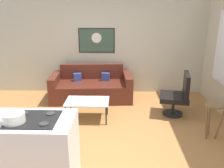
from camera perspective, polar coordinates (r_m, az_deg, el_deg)
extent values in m
cube|color=#A16E3A|center=(4.45, -3.17, -12.47)|extent=(6.40, 6.40, 0.04)
cube|color=beige|center=(6.31, -1.60, 10.38)|extent=(6.40, 0.05, 2.80)
cube|color=#512217|center=(6.00, -4.92, -1.68)|extent=(1.69, 1.04, 0.44)
cube|color=#512217|center=(6.25, -4.87, 3.11)|extent=(1.64, 0.27, 0.39)
cube|color=#512217|center=(6.08, -13.51, -0.83)|extent=(0.24, 0.94, 0.65)
cube|color=#512217|center=(5.99, 3.75, -0.63)|extent=(0.24, 0.94, 0.65)
cube|color=navy|center=(6.09, -8.31, 1.66)|extent=(0.22, 0.15, 0.20)
cube|color=navy|center=(6.06, -1.53, 1.76)|extent=(0.21, 0.12, 0.20)
cube|color=silver|center=(4.88, -5.99, -4.16)|extent=(0.88, 0.58, 0.02)
cylinder|color=#232326|center=(4.81, -11.03, -7.44)|extent=(0.03, 0.03, 0.39)
cylinder|color=#232326|center=(4.70, -1.43, -7.69)|extent=(0.03, 0.03, 0.39)
cylinder|color=#232326|center=(5.24, -9.91, -5.16)|extent=(0.03, 0.03, 0.39)
cylinder|color=#232326|center=(5.15, -1.15, -5.34)|extent=(0.03, 0.03, 0.39)
cylinder|color=black|center=(5.38, 14.38, -6.90)|extent=(0.43, 0.43, 0.04)
cylinder|color=black|center=(5.30, 14.55, -4.88)|extent=(0.06, 0.06, 0.37)
cube|color=black|center=(5.24, 14.70, -3.10)|extent=(0.69, 0.71, 0.10)
cube|color=black|center=(5.16, 17.49, -0.22)|extent=(0.19, 0.62, 0.48)
cylinder|color=brown|center=(4.45, 23.44, -4.63)|extent=(0.31, 0.31, 0.03)
cylinder|color=brown|center=(4.68, 22.36, -7.71)|extent=(0.04, 0.13, 0.62)
cylinder|color=brown|center=(4.48, 21.84, -8.86)|extent=(0.13, 0.10, 0.62)
cylinder|color=brown|center=(4.56, 24.60, -8.72)|extent=(0.13, 0.10, 0.62)
cube|color=white|center=(3.39, -22.10, -14.96)|extent=(1.52, 0.69, 0.93)
cube|color=black|center=(3.06, -18.39, -8.04)|extent=(0.60, 0.52, 0.01)
cylinder|color=#2D2D2D|center=(3.01, -22.39, -8.79)|extent=(0.11, 0.11, 0.01)
cylinder|color=#2D2D2D|center=(2.89, -16.12, -9.21)|extent=(0.11, 0.11, 0.01)
cylinder|color=#2D2D2D|center=(3.24, -20.45, -6.61)|extent=(0.11, 0.11, 0.01)
cylinder|color=#2D2D2D|center=(3.13, -14.62, -6.90)|extent=(0.11, 0.11, 0.01)
cylinder|color=silver|center=(3.06, -22.51, -8.53)|extent=(0.15, 0.15, 0.01)
cylinder|color=silver|center=(3.04, -22.64, -7.56)|extent=(0.26, 0.26, 0.13)
cube|color=black|center=(6.29, -3.74, 10.42)|extent=(0.94, 0.01, 0.64)
cube|color=#375040|center=(6.28, -3.75, 10.41)|extent=(0.89, 0.02, 0.59)
cylinder|color=silver|center=(6.26, -3.77, 11.03)|extent=(0.26, 0.01, 0.26)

